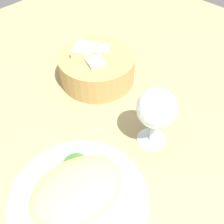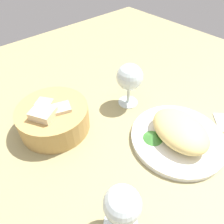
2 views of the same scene
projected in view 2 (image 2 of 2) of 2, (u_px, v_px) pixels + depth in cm
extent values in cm
cube|color=#9A8E5F|center=(130.00, 121.00, 61.13)|extent=(140.00, 140.00, 2.00)
cylinder|color=white|center=(177.00, 138.00, 54.41)|extent=(23.96, 23.96, 1.40)
ellipsoid|color=#E1C576|center=(180.00, 130.00, 52.14)|extent=(18.41, 15.20, 5.17)
cone|color=#428B38|center=(153.00, 136.00, 52.96)|extent=(5.06, 5.06, 1.56)
cylinder|color=tan|center=(54.00, 118.00, 55.83)|extent=(18.65, 18.65, 6.97)
cube|color=beige|center=(45.00, 108.00, 55.32)|extent=(5.37, 5.27, 4.02)
cube|color=beige|center=(45.00, 118.00, 51.79)|extent=(7.15, 6.94, 5.46)
cube|color=beige|center=(63.00, 113.00, 54.03)|extent=(5.07, 5.33, 4.27)
cylinder|color=silver|center=(128.00, 102.00, 65.46)|extent=(5.96, 5.96, 0.60)
cylinder|color=silver|center=(128.00, 95.00, 63.47)|extent=(1.00, 1.00, 5.14)
sphere|color=silver|center=(130.00, 77.00, 59.04)|extent=(7.68, 7.68, 7.68)
cylinder|color=silver|center=(121.00, 223.00, 39.93)|extent=(6.58, 6.58, 0.60)
cylinder|color=silver|center=(121.00, 218.00, 37.93)|extent=(1.00, 1.00, 5.18)
sphere|color=silver|center=(122.00, 204.00, 33.90)|extent=(6.48, 6.48, 6.48)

